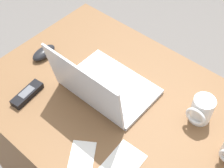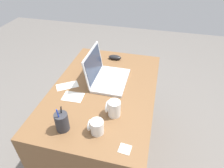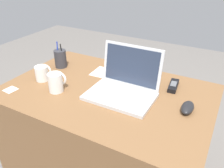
{
  "view_description": "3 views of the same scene",
  "coord_description": "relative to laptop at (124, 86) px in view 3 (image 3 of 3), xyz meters",
  "views": [
    {
      "loc": [
        -0.41,
        0.54,
        1.65
      ],
      "look_at": [
        0.07,
        -0.01,
        0.79
      ],
      "focal_mm": 49.47,
      "sensor_mm": 36.0,
      "label": 1
    },
    {
      "loc": [
        -1.08,
        -0.33,
        1.62
      ],
      "look_at": [
        0.02,
        -0.06,
        0.76
      ],
      "focal_mm": 31.98,
      "sensor_mm": 36.0,
      "label": 2
    },
    {
      "loc": [
        0.55,
        -0.94,
        1.36
      ],
      "look_at": [
        0.03,
        0.01,
        0.76
      ],
      "focal_mm": 37.32,
      "sensor_mm": 36.0,
      "label": 3
    }
  ],
  "objects": [
    {
      "name": "computer_mouse",
      "position": [
        0.33,
        0.01,
        -0.03
      ],
      "size": [
        0.06,
        0.11,
        0.04
      ],
      "primitive_type": "ellipsoid",
      "rotation": [
        0.0,
        0.0,
        0.01
      ],
      "color": "black",
      "rests_on": "desk"
    },
    {
      "name": "laptop",
      "position": [
        0.0,
        0.0,
        0.0
      ],
      "size": [
        0.34,
        0.27,
        0.24
      ],
      "color": "silver",
      "rests_on": "desk"
    },
    {
      "name": "coffee_mug_tall",
      "position": [
        -0.49,
        -0.08,
        -0.0
      ],
      "size": [
        0.07,
        0.09,
        0.09
      ],
      "color": "white",
      "rests_on": "desk"
    },
    {
      "name": "cordless_phone",
      "position": [
        0.21,
        0.19,
        -0.04
      ],
      "size": [
        0.06,
        0.14,
        0.03
      ],
      "color": "black",
      "rests_on": "desk"
    },
    {
      "name": "paper_note_near_laptop",
      "position": [
        -0.56,
        -0.26,
        -0.05
      ],
      "size": [
        0.07,
        0.07,
        0.0
      ],
      "primitive_type": "cube",
      "rotation": [
        0.0,
        0.0,
        -0.1
      ],
      "color": "white",
      "rests_on": "desk"
    },
    {
      "name": "pen_holder",
      "position": [
        -0.51,
        0.11,
        0.01
      ],
      "size": [
        0.08,
        0.08,
        0.17
      ],
      "color": "#333338",
      "rests_on": "desk"
    },
    {
      "name": "coffee_mug_white",
      "position": [
        -0.33,
        -0.14,
        0.0
      ],
      "size": [
        0.08,
        0.09,
        0.1
      ],
      "color": "white",
      "rests_on": "desk"
    },
    {
      "name": "paper_note_right",
      "position": [
        -0.13,
        0.26,
        -0.05
      ],
      "size": [
        0.16,
        0.18,
        0.0
      ],
      "primitive_type": "cube",
      "rotation": [
        0.0,
        0.0,
        0.6
      ],
      "color": "white",
      "rests_on": "desk"
    },
    {
      "name": "paper_note_left",
      "position": [
        -0.24,
        0.17,
        -0.05
      ],
      "size": [
        0.11,
        0.14,
        0.0
      ],
      "primitive_type": "cube",
      "rotation": [
        0.0,
        0.0,
        0.05
      ],
      "color": "white",
      "rests_on": "desk"
    },
    {
      "name": "desk",
      "position": [
        -0.1,
        -0.01,
        -0.41
      ],
      "size": [
        1.12,
        0.74,
        0.72
      ],
      "primitive_type": "cube",
      "color": "brown",
      "rests_on": "ground"
    }
  ]
}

